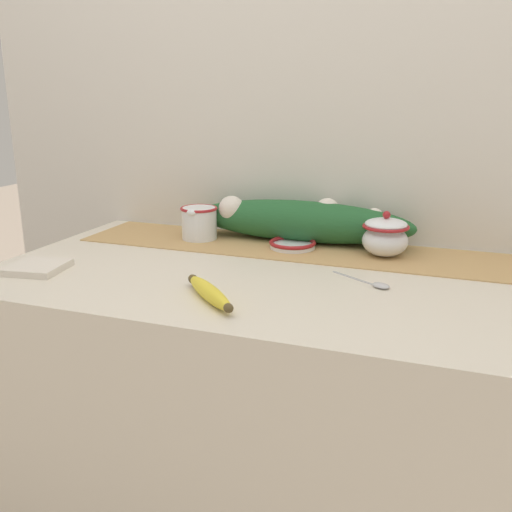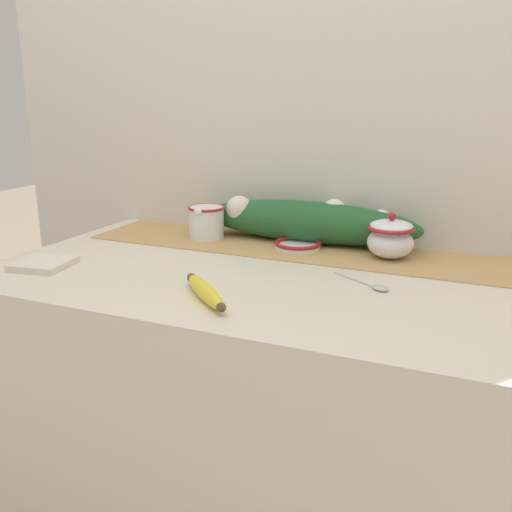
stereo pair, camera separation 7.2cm
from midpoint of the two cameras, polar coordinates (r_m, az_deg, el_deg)
countertop at (r=1.55m, az=2.40°, el=-18.21°), size 1.30×0.73×0.93m
back_wall at (r=1.66m, az=7.61°, el=11.19°), size 2.10×0.04×2.40m
table_runner at (r=1.55m, az=5.61°, el=0.75°), size 1.20×0.26×0.00m
cream_pitcher at (r=1.64m, az=-3.70°, el=3.52°), size 0.11×0.12×0.10m
sugar_bowl at (r=1.48m, az=14.67°, el=1.75°), size 0.12×0.12×0.12m
small_dish at (r=1.54m, az=5.68°, el=1.10°), size 0.13×0.13×0.02m
banana at (r=1.17m, az=-3.35°, el=-3.57°), size 0.17×0.17×0.03m
spoon at (r=1.26m, az=13.63°, el=-3.05°), size 0.15×0.10×0.01m
napkin_stack at (r=1.46m, az=-19.19°, el=-0.75°), size 0.14×0.14×0.02m
poinsettia_garland at (r=1.60m, az=6.30°, el=3.51°), size 0.64×0.13×0.12m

